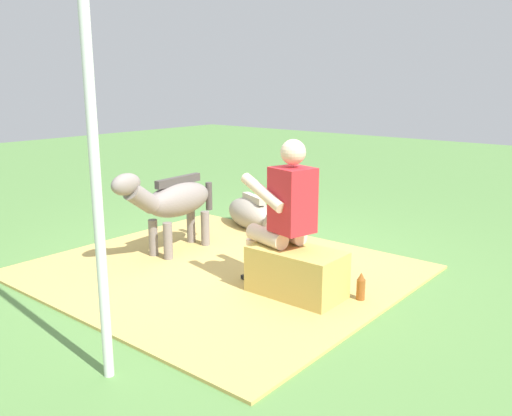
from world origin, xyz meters
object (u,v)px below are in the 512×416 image
Objects in this scene: pony_standing at (173,201)px; pony_lying at (254,215)px; tent_pole_left at (95,170)px; person_seated at (283,211)px; hay_bale at (296,273)px; soda_bottle at (361,288)px.

pony_standing reaches higher than pony_lying.
person_seated is at bearing -90.29° from tent_pole_left.
hay_bale is 0.59× the size of person_seated.
pony_lying reaches higher than soda_bottle.
tent_pole_left reaches higher than pony_standing.
soda_bottle is (-0.62, -0.21, -0.58)m from person_seated.
hay_bale is at bearing -95.53° from tent_pole_left.
hay_bale reaches higher than soda_bottle.
tent_pole_left is (0.16, 1.70, 1.05)m from hay_bale.
tent_pole_left is (0.01, 1.73, 0.55)m from person_seated.
soda_bottle is at bearing -160.80° from person_seated.
pony_lying is 5.33× the size of soda_bottle.
soda_bottle is at bearing -107.83° from tent_pole_left.
pony_lying is (1.55, -1.33, -0.01)m from hay_bale.
person_seated is at bearing -9.50° from hay_bale.
pony_lying is 2.29m from soda_bottle.
tent_pole_left is (0.62, 1.94, 1.13)m from soda_bottle.
person_seated reaches higher than soda_bottle.
pony_standing is 5.38× the size of soda_bottle.
soda_bottle is (-0.46, -0.24, -0.08)m from hay_bale.
pony_standing is 2.11m from soda_bottle.
person_seated is 0.97× the size of pony_lying.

